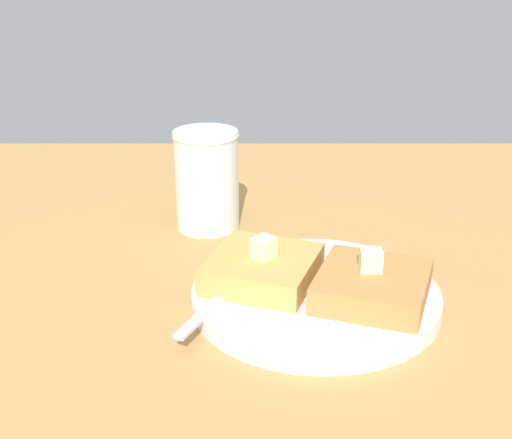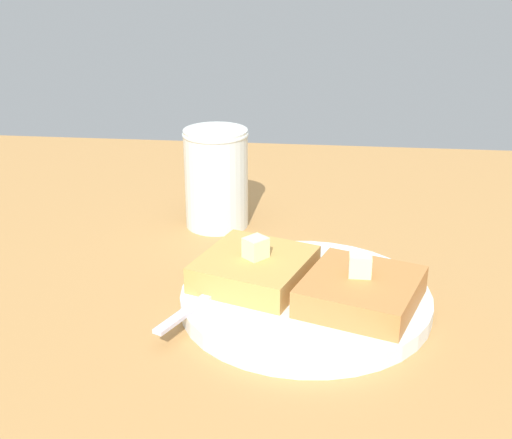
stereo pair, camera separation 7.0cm
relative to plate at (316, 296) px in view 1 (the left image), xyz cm
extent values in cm
cube|color=#B38147|center=(-5.29, -4.53, -2.17)|extent=(110.22, 110.22, 2.60)
cylinder|color=white|center=(0.00, 0.00, -0.12)|extent=(22.02, 22.02, 1.50)
torus|color=navy|center=(0.00, 0.00, 0.23)|extent=(22.02, 22.02, 0.80)
cube|color=tan|center=(-4.71, 1.64, 1.84)|extent=(11.72, 11.97, 2.43)
cube|color=#BC783D|center=(4.71, -1.64, 1.84)|extent=(11.72, 11.97, 2.43)
cube|color=beige|center=(-4.59, 1.57, 3.99)|extent=(2.51, 2.53, 1.88)
cube|color=beige|center=(4.53, -0.97, 3.99)|extent=(1.88, 1.70, 1.88)
cube|color=silver|center=(-9.25, -3.79, 0.81)|extent=(5.06, 9.44, 0.36)
cube|color=silver|center=(-6.53, 2.00, 0.81)|extent=(3.18, 3.47, 0.36)
cube|color=silver|center=(-6.00, 5.07, 0.81)|extent=(1.65, 3.03, 0.36)
cube|color=silver|center=(-5.50, 4.83, 0.81)|extent=(1.65, 3.03, 0.36)
cube|color=silver|center=(-5.00, 4.60, 0.81)|extent=(1.65, 3.03, 0.36)
cube|color=silver|center=(-4.51, 4.37, 0.81)|extent=(1.65, 3.03, 0.36)
cylinder|color=#56290C|center=(-10.69, 17.86, 2.80)|extent=(6.44, 6.44, 7.35)
cylinder|color=silver|center=(-10.69, 17.86, 4.63)|extent=(7.00, 7.00, 11.01)
torus|color=silver|center=(-10.69, 17.86, 9.68)|extent=(7.22, 7.22, 0.50)
camera|label=1|loc=(-5.50, -55.81, 30.47)|focal=50.00mm
camera|label=2|loc=(1.49, -55.45, 30.47)|focal=50.00mm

